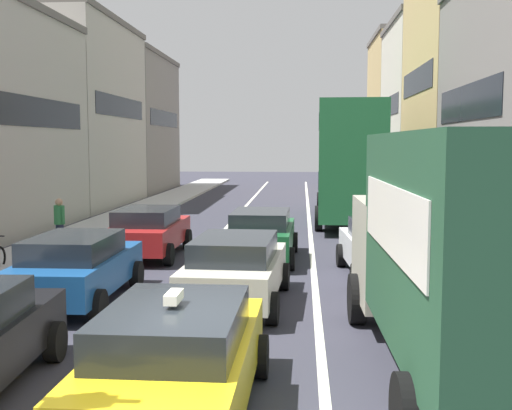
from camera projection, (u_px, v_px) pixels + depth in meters
sidewalk_left at (116, 221)px, 27.59m from camera, size 2.60×64.00×0.14m
lane_stripe_left at (230, 224)px, 27.24m from camera, size 0.16×60.00×0.01m
lane_stripe_right at (310, 224)px, 26.99m from camera, size 0.16×60.00×0.01m
building_row_left at (20, 117)px, 30.11m from camera, size 7.20×43.90×10.14m
building_row_right at (493, 103)px, 28.50m from camera, size 7.20×43.90×11.53m
removalist_box_truck at (466, 247)px, 9.00m from camera, size 2.84×7.75×3.58m
taxi_centre_lane_front at (177, 358)px, 7.86m from camera, size 2.10×4.32×1.66m
sedan_centre_lane_second at (236, 268)px, 13.51m from camera, size 2.23×4.38×1.49m
wagon_left_lane_second at (76, 266)px, 13.69m from camera, size 2.09×4.31×1.49m
hatchback_centre_lane_third at (261, 234)px, 18.63m from camera, size 2.13×4.33×1.49m
sedan_left_lane_third at (148, 231)px, 19.31m from camera, size 2.06×4.30×1.49m
sedan_right_lane_behind_truck at (384, 247)px, 16.21m from camera, size 2.27×4.40×1.49m
bus_mid_queue_primary at (349, 157)px, 27.78m from camera, size 3.07×10.58×5.06m
pedestrian_near_kerb at (59, 220)px, 20.66m from camera, size 0.45×0.37×1.66m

